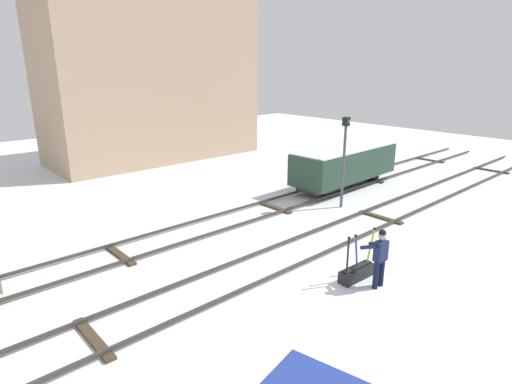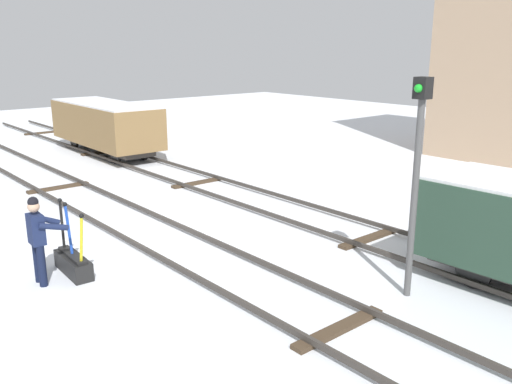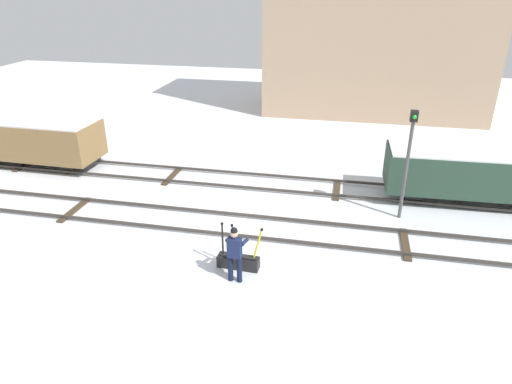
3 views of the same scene
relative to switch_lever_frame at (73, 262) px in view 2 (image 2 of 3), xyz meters
name	(u,v)px [view 2 (image 2 of 3)]	position (x,y,z in m)	size (l,w,h in m)	color
ground_plane	(152,236)	(-0.92, 2.30, -0.25)	(60.00, 60.00, 0.00)	silver
track_main_line	(152,232)	(-0.92, 2.30, -0.13)	(44.00, 1.94, 0.18)	#38332D
track_siding_near	(269,203)	(-0.92, 6.06, -0.14)	(44.00, 1.94, 0.18)	#38332D
switch_lever_frame	(73,262)	(0.00, 0.00, 0.00)	(1.38, 0.42, 1.45)	black
rail_worker	(38,235)	(0.07, -0.64, 0.72)	(0.56, 0.66, 1.72)	#111831
signal_post	(417,167)	(4.89, 4.22, 2.14)	(0.24, 0.32, 3.90)	#4C4C4C
freight_car_mid_siding	(105,124)	(-11.12, 6.06, 1.01)	(6.40, 2.25, 2.15)	#2D2B28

